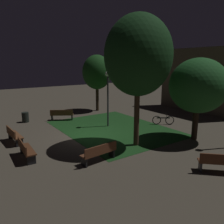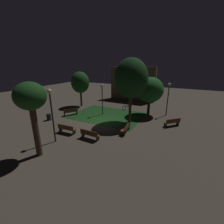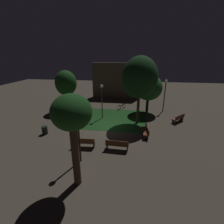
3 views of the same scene
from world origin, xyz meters
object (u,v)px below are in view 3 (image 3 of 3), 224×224
at_px(lamp_post_path_center, 78,120).
at_px(trash_bin, 45,130).
at_px(tree_near_wall, 140,78).
at_px(lamp_post_plaza_east, 165,90).
at_px(bench_path_side, 146,131).
at_px(tree_right_canopy, 72,116).
at_px(bench_front_right, 67,119).
at_px(bicycle, 122,107).
at_px(tree_back_right, 149,88).
at_px(bench_near_trees, 84,142).
at_px(tree_tall_center, 66,83).
at_px(bench_corner, 117,145).
at_px(lamp_post_plaza_west, 102,95).
at_px(bench_lawn_edge, 179,118).

relative_size(lamp_post_path_center, trash_bin, 5.80).
xyz_separation_m(tree_near_wall, lamp_post_plaza_east, (3.39, 4.30, -2.03)).
xyz_separation_m(bench_path_side, tree_right_canopy, (-4.24, -6.41, 3.71)).
height_order(bench_front_right, bicycle, bicycle).
bearing_deg(tree_back_right, bench_near_trees, -121.21).
height_order(bench_path_side, tree_right_canopy, tree_right_canopy).
bearing_deg(tree_back_right, tree_tall_center, -176.84).
height_order(bench_front_right, tree_tall_center, tree_tall_center).
distance_m(lamp_post_plaza_east, trash_bin, 14.75).
xyz_separation_m(bench_path_side, tree_near_wall, (-0.73, 2.85, 4.40)).
relative_size(bench_corner, lamp_post_plaza_east, 0.44).
relative_size(lamp_post_plaza_west, trash_bin, 5.05).
bearing_deg(tree_back_right, lamp_post_path_center, -115.83).
bearing_deg(lamp_post_path_center, bicycle, 80.79).
xyz_separation_m(tree_tall_center, trash_bin, (0.54, -6.84, -3.25)).
bearing_deg(lamp_post_path_center, bench_near_trees, 99.62).
height_order(bench_front_right, lamp_post_path_center, lamp_post_path_center).
distance_m(bench_lawn_edge, tree_tall_center, 14.22).
bearing_deg(bench_lawn_edge, tree_tall_center, 170.99).
bearing_deg(tree_near_wall, trash_bin, -155.89).
distance_m(bench_path_side, trash_bin, 9.43).
distance_m(bench_lawn_edge, tree_right_canopy, 13.39).
height_order(bench_path_side, trash_bin, bench_path_side).
distance_m(bench_front_right, tree_tall_center, 5.55).
bearing_deg(tree_tall_center, lamp_post_plaza_west, -23.00).
bearing_deg(bench_lawn_edge, bench_near_trees, -144.05).
bearing_deg(tree_tall_center, bench_near_trees, -60.21).
distance_m(bench_path_side, tree_tall_center, 11.92).
bearing_deg(bench_near_trees, bicycle, 77.68).
height_order(bench_lawn_edge, lamp_post_plaza_east, lamp_post_plaza_east).
height_order(tree_tall_center, lamp_post_plaza_east, tree_tall_center).
bearing_deg(bench_lawn_edge, bench_path_side, -136.06).
bearing_deg(tree_tall_center, bench_path_side, -30.43).
bearing_deg(tree_near_wall, tree_back_right, 70.63).
distance_m(lamp_post_plaza_west, lamp_post_path_center, 8.10).
relative_size(tree_back_right, tree_right_canopy, 0.91).
bearing_deg(bench_path_side, bench_corner, -130.66).
distance_m(bench_path_side, tree_right_canopy, 8.53).
bearing_deg(bench_near_trees, tree_right_canopy, -78.03).
xyz_separation_m(tree_right_canopy, bicycle, (1.41, 13.71, -3.85)).
height_order(bench_lawn_edge, tree_tall_center, tree_tall_center).
bearing_deg(bicycle, bench_near_trees, -102.32).
bearing_deg(bench_path_side, tree_tall_center, 149.57).
height_order(lamp_post_plaza_west, lamp_post_path_center, lamp_post_path_center).
xyz_separation_m(tree_right_canopy, lamp_post_plaza_west, (-0.56, 10.06, -1.45)).
height_order(tree_near_wall, lamp_post_plaza_east, tree_near_wall).
height_order(bench_near_trees, lamp_post_plaza_east, lamp_post_plaza_east).
relative_size(bench_path_side, tree_right_canopy, 0.35).
xyz_separation_m(bench_corner, tree_near_wall, (1.62, 5.59, 4.40)).
bearing_deg(tree_back_right, bicycle, 164.88).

